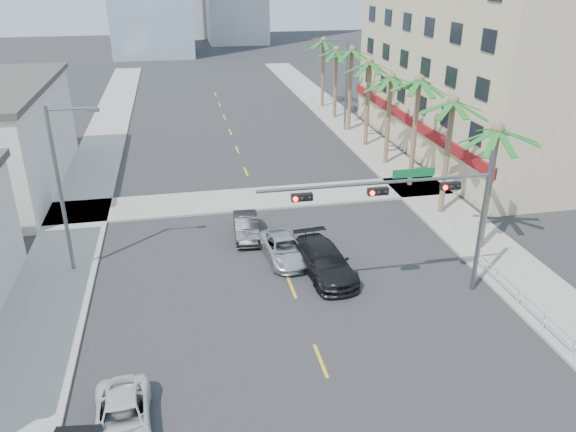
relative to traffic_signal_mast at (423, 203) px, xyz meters
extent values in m
plane|color=#262628|center=(-5.78, -7.95, -5.06)|extent=(260.00, 260.00, 0.00)
cube|color=gray|center=(6.22, 12.05, -4.99)|extent=(4.00, 120.00, 0.15)
cube|color=gray|center=(-17.78, 12.05, -4.99)|extent=(4.00, 120.00, 0.15)
cube|color=gray|center=(-5.78, 14.05, -4.99)|extent=(80.00, 4.00, 0.15)
cube|color=tan|center=(16.22, 22.05, 2.44)|extent=(15.00, 28.00, 15.00)
cube|color=maroon|center=(8.62, 22.05, -2.06)|extent=(0.30, 28.00, 0.80)
cylinder|color=slate|center=(3.22, 0.05, -1.46)|extent=(0.24, 0.24, 7.20)
cylinder|color=slate|center=(-2.28, 0.05, 1.14)|extent=(11.00, 0.16, 0.16)
cube|color=#0C662D|center=(-0.58, 0.05, 1.49)|extent=(2.00, 0.05, 0.40)
cube|color=black|center=(1.22, -0.10, 0.79)|extent=(0.95, 0.28, 0.32)
sphere|color=#FF0C05|center=(0.90, -0.26, 0.79)|extent=(0.22, 0.22, 0.22)
cube|color=black|center=(-2.28, -0.10, 0.79)|extent=(0.95, 0.28, 0.32)
sphere|color=#FF0C05|center=(-2.60, -0.26, 0.79)|extent=(0.22, 0.22, 0.22)
cube|color=black|center=(-5.78, -0.10, 0.79)|extent=(0.95, 0.28, 0.32)
sphere|color=#FF0C05|center=(-6.10, -0.26, 0.79)|extent=(0.22, 0.22, 0.22)
cylinder|color=brown|center=(5.82, 4.05, -1.46)|extent=(0.36, 0.36, 7.20)
cylinder|color=brown|center=(5.82, 9.25, -1.28)|extent=(0.36, 0.36, 7.56)
cylinder|color=brown|center=(5.82, 14.45, -1.10)|extent=(0.36, 0.36, 7.92)
cylinder|color=brown|center=(5.82, 19.65, -1.46)|extent=(0.36, 0.36, 7.20)
cylinder|color=brown|center=(5.82, 24.85, -1.28)|extent=(0.36, 0.36, 7.56)
cylinder|color=brown|center=(5.82, 30.05, -1.10)|extent=(0.36, 0.36, 7.92)
cylinder|color=brown|center=(5.82, 35.25, -1.46)|extent=(0.36, 0.36, 7.20)
cylinder|color=brown|center=(5.82, 40.45, -1.28)|extent=(0.36, 0.36, 7.56)
cylinder|color=slate|center=(-16.98, 6.05, -0.56)|extent=(0.20, 0.20, 9.00)
cylinder|color=slate|center=(-15.88, 6.05, 3.74)|extent=(2.20, 0.12, 0.12)
cube|color=slate|center=(-14.78, 6.05, 3.64)|extent=(0.50, 0.25, 0.18)
cylinder|color=slate|center=(5.42, 30.05, -0.56)|extent=(0.20, 0.20, 9.00)
cylinder|color=slate|center=(4.32, 30.05, 3.74)|extent=(2.20, 0.12, 0.12)
cube|color=slate|center=(3.22, 30.05, 3.64)|extent=(0.50, 0.25, 0.18)
cylinder|color=silver|center=(4.52, -1.95, -4.51)|extent=(0.08, 8.00, 0.08)
cylinder|color=silver|center=(4.52, -1.95, -4.16)|extent=(0.08, 8.00, 0.08)
cylinder|color=silver|center=(4.52, -5.95, -4.56)|extent=(0.08, 0.08, 1.00)
cylinder|color=silver|center=(4.52, -3.95, -4.56)|extent=(0.08, 0.08, 1.00)
cylinder|color=silver|center=(4.52, -1.95, -4.56)|extent=(0.08, 0.08, 1.00)
cylinder|color=silver|center=(4.52, 0.05, -4.56)|extent=(0.08, 0.08, 1.00)
cylinder|color=silver|center=(4.52, 2.05, -4.56)|extent=(0.08, 0.08, 1.00)
imported|color=silver|center=(-13.58, -6.35, -4.47)|extent=(2.18, 4.36, 1.19)
imported|color=black|center=(-7.28, 8.31, -4.40)|extent=(1.65, 4.12, 1.33)
imported|color=silver|center=(-5.57, 5.10, -4.42)|extent=(2.58, 4.83, 1.29)
imported|color=black|center=(-3.78, 2.97, -4.27)|extent=(2.76, 5.64, 1.58)
camera|label=1|loc=(-10.86, -22.23, 10.05)|focal=35.00mm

